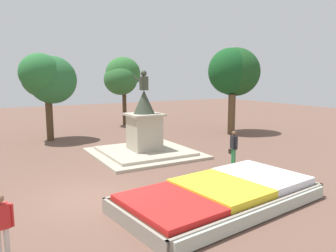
{
  "coord_description": "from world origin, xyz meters",
  "views": [
    {
      "loc": [
        -3.14,
        -10.98,
        4.32
      ],
      "look_at": [
        3.7,
        0.99,
        2.19
      ],
      "focal_mm": 35.0,
      "sensor_mm": 36.0,
      "label": 1
    }
  ],
  "objects_px": {
    "statue_monument": "(144,138)",
    "pedestrian_near_planter": "(1,223)",
    "flower_planter": "(222,195)",
    "pedestrian_with_handbag": "(233,146)"
  },
  "relations": [
    {
      "from": "pedestrian_with_handbag",
      "to": "pedestrian_near_planter",
      "type": "height_order",
      "value": "pedestrian_with_handbag"
    },
    {
      "from": "flower_planter",
      "to": "statue_monument",
      "type": "distance_m",
      "value": 7.72
    },
    {
      "from": "statue_monument",
      "to": "pedestrian_with_handbag",
      "type": "bearing_deg",
      "value": -56.92
    },
    {
      "from": "statue_monument",
      "to": "pedestrian_with_handbag",
      "type": "height_order",
      "value": "statue_monument"
    },
    {
      "from": "pedestrian_with_handbag",
      "to": "pedestrian_near_planter",
      "type": "xyz_separation_m",
      "value": [
        -10.16,
        -3.69,
        -0.02
      ]
    },
    {
      "from": "flower_planter",
      "to": "pedestrian_with_handbag",
      "type": "height_order",
      "value": "pedestrian_with_handbag"
    },
    {
      "from": "flower_planter",
      "to": "pedestrian_with_handbag",
      "type": "bearing_deg",
      "value": 44.99
    },
    {
      "from": "pedestrian_near_planter",
      "to": "statue_monument",
      "type": "bearing_deg",
      "value": 46.6
    },
    {
      "from": "statue_monument",
      "to": "pedestrian_with_handbag",
      "type": "xyz_separation_m",
      "value": [
        2.72,
        -4.18,
        0.03
      ]
    },
    {
      "from": "statue_monument",
      "to": "pedestrian_near_planter",
      "type": "relative_size",
      "value": 3.28
    }
  ]
}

